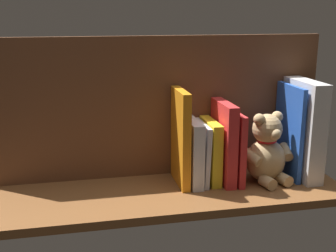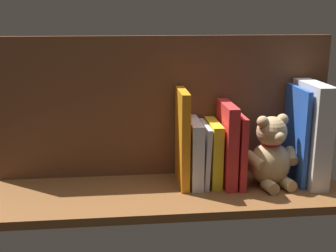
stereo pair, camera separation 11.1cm
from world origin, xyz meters
TOP-DOWN VIEW (x-y plane):
  - ground_plane at (0.00, 0.00)cm, footprint 94.60×29.24cm
  - shelf_back_panel at (0.00, -12.37)cm, footprint 94.60×1.50cm
  - dictionary_thick_white at (-39.31, -2.31)cm, footprint 4.89×17.62cm
  - book_0 at (-35.64, -3.52)cm, footprint 1.25×15.40cm
  - teddy_bear at (-28.00, -0.79)cm, footprint 15.52×14.12cm
  - book_1 at (-19.28, -3.42)cm, footprint 1.73×15.60cm
  - book_2 at (-16.36, -3.54)cm, footprint 2.92×15.37cm
  - book_3 at (-12.92, -4.38)cm, footprint 2.84×13.67cm
  - book_4 at (-10.32, -4.26)cm, footprint 1.84×13.93cm
  - book_5 at (-7.57, -3.95)cm, footprint 3.06×14.54cm
  - book_6 at (-4.33, -4.09)cm, footprint 2.24×14.27cm

SIDE VIEW (x-z plane):
  - ground_plane at x=0.00cm, z-range -2.20..0.00cm
  - book_4 at x=-10.32cm, z-range -0.02..16.62cm
  - book_3 at x=-12.92cm, z-range -0.01..17.12cm
  - teddy_bear at x=-28.00cm, z-range -1.17..18.39cm
  - book_5 at x=-7.57cm, z-range 0.00..17.73cm
  - book_1 at x=-19.28cm, z-range 0.00..19.64cm
  - book_2 at x=-16.36cm, z-range 0.00..22.30cm
  - book_6 at x=-4.33cm, z-range 0.00..26.00cm
  - book_0 at x=-35.64cm, z-range 0.00..26.27cm
  - dictionary_thick_white at x=-39.31cm, z-range 0.00..27.65cm
  - shelf_back_panel at x=0.00cm, z-range 0.00..39.59cm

